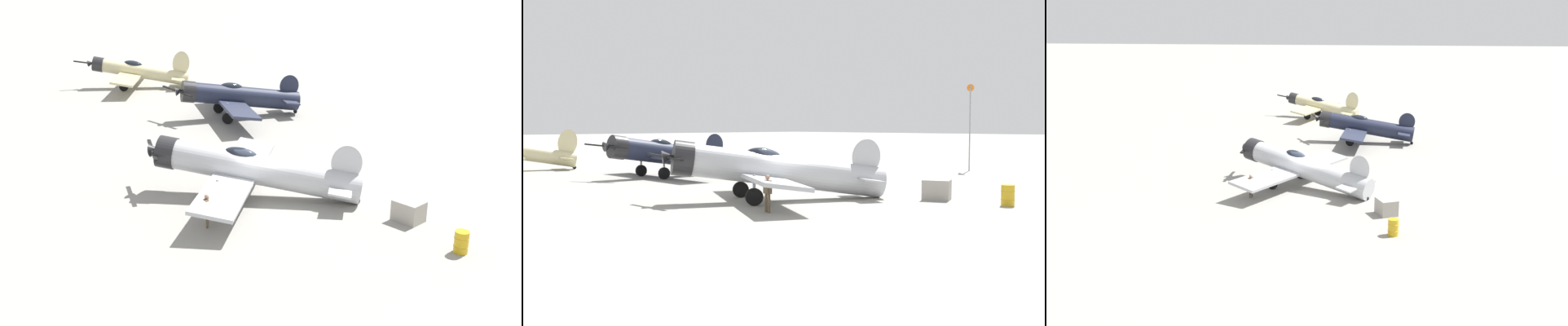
# 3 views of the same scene
# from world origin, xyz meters

# --- Properties ---
(ground_plane) EXTENTS (400.00, 400.00, 0.00)m
(ground_plane) POSITION_xyz_m (0.00, 0.00, 0.00)
(ground_plane) COLOR gray
(airplane_foreground) EXTENTS (10.02, 10.72, 3.03)m
(airplane_foreground) POSITION_xyz_m (0.46, -0.26, 1.46)
(airplane_foreground) COLOR #B7BABF
(airplane_foreground) RESTS_ON ground_plane
(airplane_mid_apron) EXTENTS (10.05, 10.98, 3.06)m
(airplane_mid_apron) POSITION_xyz_m (-3.50, -15.47, 1.59)
(airplane_mid_apron) COLOR #1E2338
(airplane_mid_apron) RESTS_ON ground_plane
(airplane_far_line) EXTENTS (10.01, 10.16, 3.37)m
(airplane_far_line) POSITION_xyz_m (1.76, -28.53, 1.49)
(airplane_far_line) COLOR beige
(airplane_far_line) RESTS_ON ground_plane
(ground_crew_mechanic) EXTENTS (0.33, 0.59, 1.57)m
(ground_crew_mechanic) POSITION_xyz_m (3.45, 2.60, 0.95)
(ground_crew_mechanic) COLOR brown
(ground_crew_mechanic) RESTS_ON ground_plane
(equipment_crate) EXTENTS (1.46, 1.58, 0.98)m
(equipment_crate) POSITION_xyz_m (-5.42, 5.01, 0.49)
(equipment_crate) COLOR #9E998E
(equipment_crate) RESTS_ON ground_plane
(fuel_drum) EXTENTS (0.62, 0.62, 0.95)m
(fuel_drum) POSITION_xyz_m (-5.75, 8.48, 0.47)
(fuel_drum) COLOR gold
(fuel_drum) RESTS_ON ground_plane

